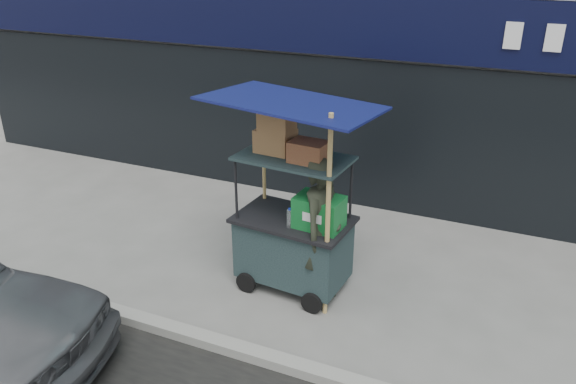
% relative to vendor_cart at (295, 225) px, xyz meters
% --- Properties ---
extents(ground, '(80.00, 80.00, 0.00)m').
position_rel_vendor_cart_xyz_m(ground, '(-0.15, -1.23, -0.88)').
color(ground, slate).
rests_on(ground, ground).
extents(curb, '(80.00, 0.18, 0.12)m').
position_rel_vendor_cart_xyz_m(curb, '(-0.15, -1.43, -0.82)').
color(curb, gray).
rests_on(curb, ground).
extents(vendor_cart, '(1.96, 1.47, 2.51)m').
position_rel_vendor_cart_xyz_m(vendor_cart, '(0.00, 0.00, 0.00)').
color(vendor_cart, black).
rests_on(vendor_cart, ground).
extents(vendor_man, '(0.56, 0.75, 1.87)m').
position_rel_vendor_cart_xyz_m(vendor_man, '(0.41, -0.13, 0.05)').
color(vendor_man, '#24291E').
rests_on(vendor_man, ground).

